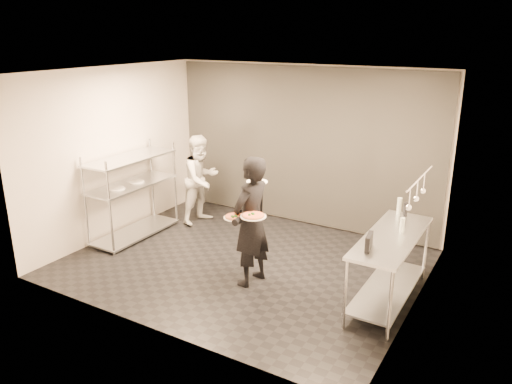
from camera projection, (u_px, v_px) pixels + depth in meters
The scene contains 13 objects.
room_shell at pixel (281, 156), 8.02m from camera, with size 5.00×4.00×2.80m.
pass_rack at pixel (133, 192), 8.28m from camera, with size 0.60×1.60×1.50m.
prep_counter at pixel (390, 257), 6.24m from camera, with size 0.60×1.80×0.92m.
utensil_rail at pixel (418, 190), 5.84m from camera, with size 0.07×1.20×0.31m.
waiter at pixel (251, 222), 6.66m from camera, with size 0.65×0.43×1.79m, color black.
chef at pixel (201, 179), 8.89m from camera, with size 0.78×0.60×1.60m, color silver.
pizza_plate_near at pixel (235, 217), 6.52m from camera, with size 0.30×0.30×0.05m.
pizza_plate_far at pixel (253, 216), 6.39m from camera, with size 0.34×0.34×0.05m.
salad_plate at pixel (257, 180), 6.74m from camera, with size 0.29×0.29×0.07m.
pos_monitor at pixel (369, 242), 5.73m from camera, with size 0.05×0.26×0.19m, color black.
bottle_green at pixel (399, 206), 6.84m from camera, with size 0.06×0.06×0.23m, color #99A79A.
bottle_clear at pixel (402, 225), 6.21m from camera, with size 0.06×0.06×0.20m, color #99A79A.
bottle_dark at pixel (405, 209), 6.76m from camera, with size 0.06×0.06×0.19m, color black.
Camera 1 is at (3.61, -5.75, 3.34)m, focal length 35.00 mm.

